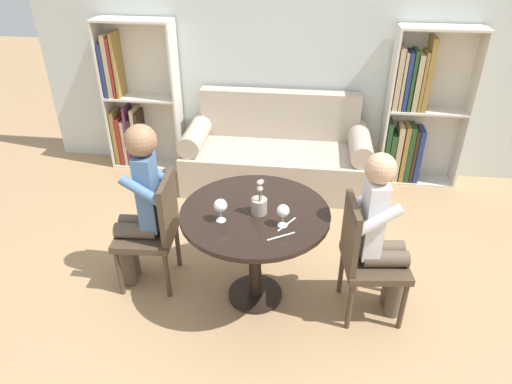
{
  "coord_description": "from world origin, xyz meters",
  "views": [
    {
      "loc": [
        0.33,
        -2.52,
        2.43
      ],
      "look_at": [
        0.0,
        0.05,
        0.88
      ],
      "focal_mm": 32.0,
      "sensor_mm": 36.0,
      "label": 1
    }
  ],
  "objects_px": {
    "person_left": "(140,203)",
    "person_right": "(382,235)",
    "chair_right": "(365,255)",
    "wine_glass_left": "(220,206)",
    "bookshelf_right": "(415,115)",
    "bookshelf_left": "(134,104)",
    "wine_glass_right": "(283,211)",
    "flower_vase": "(259,203)",
    "couch": "(277,156)",
    "chair_left": "(155,227)"
  },
  "relations": [
    {
      "from": "chair_right",
      "to": "couch",
      "type": "bearing_deg",
      "value": 15.8
    },
    {
      "from": "chair_right",
      "to": "person_right",
      "type": "xyz_separation_m",
      "value": [
        0.09,
        0.02,
        0.16
      ]
    },
    {
      "from": "bookshelf_right",
      "to": "flower_vase",
      "type": "bearing_deg",
      "value": -123.63
    },
    {
      "from": "person_right",
      "to": "bookshelf_right",
      "type": "bearing_deg",
      "value": -21.87
    },
    {
      "from": "couch",
      "to": "chair_left",
      "type": "height_order",
      "value": "couch"
    },
    {
      "from": "wine_glass_left",
      "to": "flower_vase",
      "type": "relative_size",
      "value": 0.6
    },
    {
      "from": "person_left",
      "to": "chair_right",
      "type": "bearing_deg",
      "value": 82.41
    },
    {
      "from": "chair_left",
      "to": "person_right",
      "type": "bearing_deg",
      "value": 82.8
    },
    {
      "from": "chair_right",
      "to": "person_left",
      "type": "relative_size",
      "value": 0.69
    },
    {
      "from": "bookshelf_left",
      "to": "wine_glass_left",
      "type": "relative_size",
      "value": 10.08
    },
    {
      "from": "couch",
      "to": "wine_glass_right",
      "type": "distance_m",
      "value": 1.97
    },
    {
      "from": "person_right",
      "to": "couch",
      "type": "bearing_deg",
      "value": 18.43
    },
    {
      "from": "bookshelf_left",
      "to": "person_left",
      "type": "distance_m",
      "value": 2.06
    },
    {
      "from": "couch",
      "to": "chair_left",
      "type": "distance_m",
      "value": 1.82
    },
    {
      "from": "couch",
      "to": "bookshelf_left",
      "type": "height_order",
      "value": "bookshelf_left"
    },
    {
      "from": "person_left",
      "to": "person_right",
      "type": "xyz_separation_m",
      "value": [
        1.68,
        -0.1,
        -0.05
      ]
    },
    {
      "from": "wine_glass_left",
      "to": "flower_vase",
      "type": "bearing_deg",
      "value": 26.63
    },
    {
      "from": "couch",
      "to": "chair_right",
      "type": "relative_size",
      "value": 2.09
    },
    {
      "from": "chair_right",
      "to": "wine_glass_right",
      "type": "bearing_deg",
      "value": 93.32
    },
    {
      "from": "bookshelf_right",
      "to": "person_right",
      "type": "xyz_separation_m",
      "value": [
        -0.53,
        -2.02,
        -0.07
      ]
    },
    {
      "from": "person_right",
      "to": "flower_vase",
      "type": "height_order",
      "value": "person_right"
    },
    {
      "from": "wine_glass_right",
      "to": "person_right",
      "type": "bearing_deg",
      "value": 10.71
    },
    {
      "from": "chair_left",
      "to": "person_right",
      "type": "xyz_separation_m",
      "value": [
        1.59,
        -0.11,
        0.16
      ]
    },
    {
      "from": "wine_glass_left",
      "to": "bookshelf_left",
      "type": "bearing_deg",
      "value": 122.84
    },
    {
      "from": "bookshelf_right",
      "to": "person_right",
      "type": "height_order",
      "value": "bookshelf_right"
    },
    {
      "from": "person_left",
      "to": "flower_vase",
      "type": "distance_m",
      "value": 0.88
    },
    {
      "from": "bookshelf_right",
      "to": "wine_glass_right",
      "type": "height_order",
      "value": "bookshelf_right"
    },
    {
      "from": "bookshelf_right",
      "to": "wine_glass_left",
      "type": "bearing_deg",
      "value": -126.44
    },
    {
      "from": "person_right",
      "to": "wine_glass_left",
      "type": "xyz_separation_m",
      "value": [
        -1.05,
        -0.12,
        0.21
      ]
    },
    {
      "from": "person_right",
      "to": "wine_glass_left",
      "type": "height_order",
      "value": "person_right"
    },
    {
      "from": "bookshelf_right",
      "to": "person_right",
      "type": "distance_m",
      "value": 2.09
    },
    {
      "from": "wine_glass_right",
      "to": "couch",
      "type": "bearing_deg",
      "value": 95.93
    },
    {
      "from": "chair_right",
      "to": "wine_glass_left",
      "type": "xyz_separation_m",
      "value": [
        -0.96,
        -0.1,
        0.37
      ]
    },
    {
      "from": "chair_right",
      "to": "wine_glass_right",
      "type": "height_order",
      "value": "wine_glass_right"
    },
    {
      "from": "chair_right",
      "to": "wine_glass_left",
      "type": "relative_size",
      "value": 5.68
    },
    {
      "from": "chair_left",
      "to": "flower_vase",
      "type": "relative_size",
      "value": 3.44
    },
    {
      "from": "chair_left",
      "to": "bookshelf_right",
      "type": "bearing_deg",
      "value": 128.6
    },
    {
      "from": "person_right",
      "to": "flower_vase",
      "type": "xyz_separation_m",
      "value": [
        -0.81,
        0.0,
        0.18
      ]
    },
    {
      "from": "couch",
      "to": "bookshelf_right",
      "type": "relative_size",
      "value": 1.18
    },
    {
      "from": "couch",
      "to": "flower_vase",
      "type": "bearing_deg",
      "value": -89.02
    },
    {
      "from": "wine_glass_left",
      "to": "person_right",
      "type": "bearing_deg",
      "value": 6.33
    },
    {
      "from": "couch",
      "to": "bookshelf_left",
      "type": "xyz_separation_m",
      "value": [
        -1.58,
        0.27,
        0.4
      ]
    },
    {
      "from": "bookshelf_left",
      "to": "wine_glass_right",
      "type": "bearing_deg",
      "value": -50.31
    },
    {
      "from": "couch",
      "to": "person_left",
      "type": "bearing_deg",
      "value": -116.76
    },
    {
      "from": "person_left",
      "to": "wine_glass_right",
      "type": "distance_m",
      "value": 1.07
    },
    {
      "from": "bookshelf_right",
      "to": "wine_glass_right",
      "type": "xyz_separation_m",
      "value": [
        -1.17,
        -2.14,
        0.14
      ]
    },
    {
      "from": "couch",
      "to": "chair_right",
      "type": "distance_m",
      "value": 1.94
    },
    {
      "from": "chair_left",
      "to": "person_left",
      "type": "height_order",
      "value": "person_left"
    },
    {
      "from": "couch",
      "to": "wine_glass_left",
      "type": "xyz_separation_m",
      "value": [
        -0.2,
        -1.87,
        0.56
      ]
    },
    {
      "from": "couch",
      "to": "chair_left",
      "type": "bearing_deg",
      "value": -114.53
    }
  ]
}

